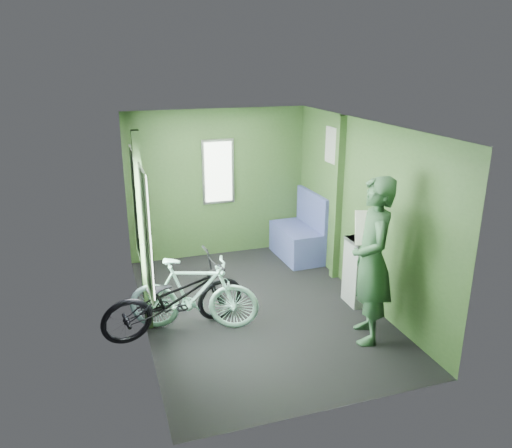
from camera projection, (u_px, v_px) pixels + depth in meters
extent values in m
plane|color=black|center=(258.00, 309.00, 6.30)|extent=(4.00, 4.00, 0.00)
cube|color=silver|center=(259.00, 125.00, 5.57)|extent=(2.80, 4.00, 0.02)
cube|color=#2B4520|center=(218.00, 184.00, 7.73)|extent=(2.80, 0.02, 2.30)
cube|color=#2B4520|center=(335.00, 295.00, 4.13)|extent=(2.80, 0.02, 2.30)
cube|color=#2B4520|center=(139.00, 235.00, 5.52)|extent=(0.02, 4.00, 2.30)
cube|color=#2B4520|center=(363.00, 212.00, 6.34)|extent=(0.02, 4.00, 2.30)
cube|color=#2B4520|center=(142.00, 235.00, 5.53)|extent=(0.08, 0.12, 2.30)
cube|color=silver|center=(147.00, 233.00, 4.97)|extent=(0.02, 0.56, 1.34)
cube|color=silver|center=(137.00, 204.00, 5.96)|extent=(0.02, 0.56, 1.34)
cube|color=white|center=(145.00, 181.00, 4.81)|extent=(0.00, 0.12, 0.12)
cube|color=white|center=(134.00, 160.00, 5.80)|extent=(0.00, 0.12, 0.12)
cylinder|color=silver|center=(149.00, 238.00, 5.57)|extent=(0.03, 0.40, 0.03)
cube|color=#2B4520|center=(338.00, 200.00, 6.87)|extent=(0.10, 0.10, 2.30)
cube|color=white|center=(332.00, 146.00, 6.93)|extent=(0.02, 0.40, 0.50)
cube|color=silver|center=(218.00, 172.00, 7.63)|extent=(0.50, 0.02, 1.00)
imported|color=black|center=(177.00, 332.00, 5.77)|extent=(1.79, 1.03, 0.97)
imported|color=#9ADACA|center=(195.00, 329.00, 5.83)|extent=(1.57, 0.95, 0.93)
imported|color=#28492F|center=(372.00, 261.00, 5.37)|extent=(0.64, 0.79, 1.86)
cube|color=silver|center=(368.00, 228.00, 5.57)|extent=(0.32, 0.23, 0.38)
cube|color=gray|center=(358.00, 271.00, 6.32)|extent=(0.26, 0.36, 0.87)
cube|color=navy|center=(297.00, 242.00, 7.85)|extent=(0.58, 1.01, 0.49)
cube|color=navy|center=(312.00, 209.00, 7.76)|extent=(0.10, 0.99, 0.55)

